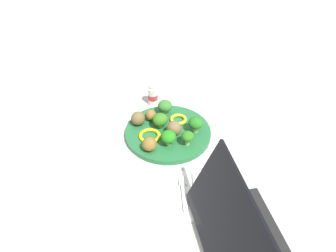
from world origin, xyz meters
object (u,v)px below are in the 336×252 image
at_px(broccoli_floret_near_rim, 168,137).
at_px(meatball_center, 149,144).
at_px(broccoli_floret_back_right, 166,106).
at_px(broccoli_floret_mid_right, 196,123).
at_px(meatball_back_right, 138,118).
at_px(pepper_ring_near_rim, 150,136).
at_px(pepper_ring_far_rim, 178,119).
at_px(broccoli_floret_center, 188,137).
at_px(napkin, 191,194).
at_px(knife, 197,191).
at_px(broccoli_floret_front_right, 160,120).
at_px(plate, 168,133).
at_px(fork, 184,191).
at_px(meatball_far_rim, 151,115).
at_px(yogurt_bottle, 153,96).
at_px(laptop, 243,237).
at_px(meatball_near_rim, 174,128).

relative_size(broccoli_floret_near_rim, meatball_center, 1.14).
bearing_deg(broccoli_floret_back_right, broccoli_floret_mid_right, -141.63).
distance_m(meatball_back_right, pepper_ring_near_rim, 0.08).
bearing_deg(pepper_ring_far_rim, meatball_back_right, 91.11).
height_order(broccoli_floret_center, napkin, broccoli_floret_center).
bearing_deg(knife, pepper_ring_near_rim, 26.96).
relative_size(broccoli_floret_near_rim, pepper_ring_near_rim, 0.72).
bearing_deg(broccoli_floret_front_right, broccoli_floret_near_rim, -168.88).
xyz_separation_m(plate, meatball_center, (-0.08, 0.07, 0.03)).
bearing_deg(fork, meatball_far_rim, 12.17).
xyz_separation_m(pepper_ring_far_rim, yogurt_bottle, (0.13, 0.08, 0.01)).
relative_size(meatball_back_right, laptop, 0.14).
relative_size(broccoli_floret_mid_right, knife, 0.37).
distance_m(plate, pepper_ring_near_rim, 0.07).
bearing_deg(meatball_far_rim, knife, -161.69).
bearing_deg(meatball_back_right, knife, -153.39).
relative_size(meatball_near_rim, fork, 0.40).
distance_m(meatball_far_rim, meatball_back_right, 0.05).
bearing_deg(broccoli_floret_center, meatball_center, 95.17).
bearing_deg(napkin, plate, 7.51).
bearing_deg(pepper_ring_far_rim, meatball_far_rim, 79.55).
bearing_deg(meatball_center, broccoli_floret_center, -84.83).
relative_size(meatball_back_right, fork, 0.38).
bearing_deg(pepper_ring_far_rim, pepper_ring_near_rim, 125.40).
bearing_deg(broccoli_floret_back_right, plate, 178.80).
distance_m(broccoli_floret_mid_right, meatball_near_rim, 0.07).
bearing_deg(napkin, meatball_back_right, 23.13).
xyz_separation_m(broccoli_floret_back_right, meatball_far_rim, (-0.03, 0.05, -0.01)).
bearing_deg(broccoli_floret_near_rim, plate, -4.97).
bearing_deg(meatball_back_right, pepper_ring_far_rim, -88.89).
distance_m(pepper_ring_far_rim, yogurt_bottle, 0.15).
relative_size(meatball_far_rim, fork, 0.30).
relative_size(broccoli_floret_near_rim, meatball_back_right, 1.09).
relative_size(meatball_far_rim, meatball_near_rim, 0.77).
height_order(plate, broccoli_floret_center, broccoli_floret_center).
height_order(pepper_ring_far_rim, knife, pepper_ring_far_rim).
bearing_deg(broccoli_floret_back_right, laptop, -166.31).
height_order(broccoli_floret_mid_right, laptop, laptop).
bearing_deg(plate, yogurt_bottle, 11.35).
distance_m(pepper_ring_far_rim, pepper_ring_near_rim, 0.12).
bearing_deg(pepper_ring_far_rim, broccoli_floret_mid_right, -142.24).
bearing_deg(meatball_back_right, broccoli_floret_back_right, -62.51).
bearing_deg(meatball_back_right, laptop, -154.35).
xyz_separation_m(broccoli_floret_center, pepper_ring_near_rim, (0.05, 0.11, -0.03)).
height_order(broccoli_floret_center, yogurt_bottle, yogurt_bottle).
relative_size(meatball_center, yogurt_bottle, 0.57).
relative_size(broccoli_floret_near_rim, meatball_far_rim, 1.37).
bearing_deg(meatball_far_rim, broccoli_floret_front_right, -146.74).
relative_size(plate, broccoli_floret_center, 5.78).
height_order(meatball_back_right, laptop, laptop).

